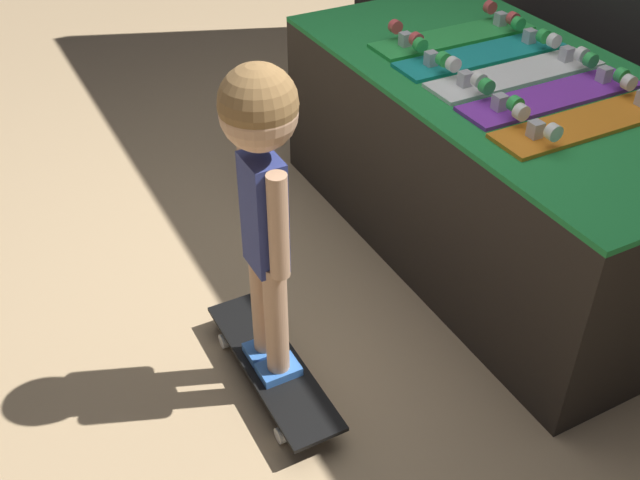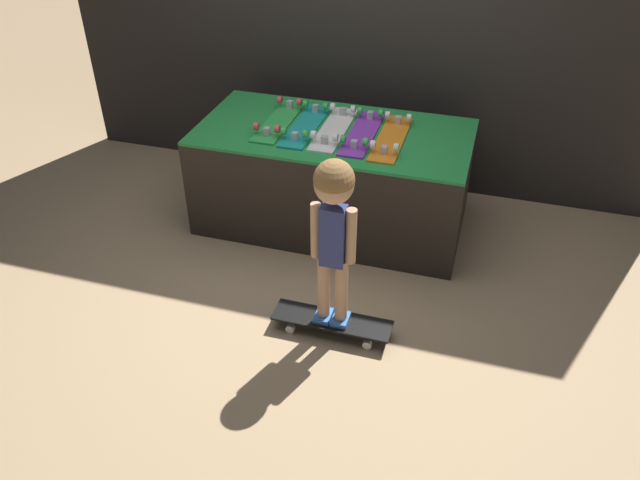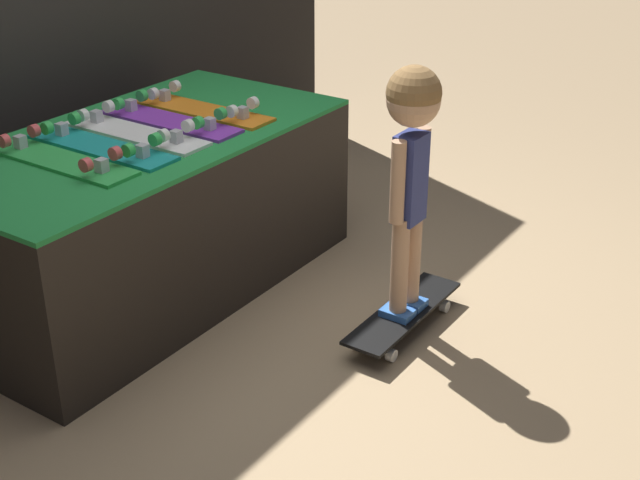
{
  "view_description": "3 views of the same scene",
  "coord_description": "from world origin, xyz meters",
  "px_view_note": "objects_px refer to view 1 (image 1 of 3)",
  "views": [
    {
      "loc": [
        1.91,
        -1.26,
        1.88
      ],
      "look_at": [
        0.13,
        -0.33,
        0.37
      ],
      "focal_mm": 42.0,
      "sensor_mm": 36.0,
      "label": 1
    },
    {
      "loc": [
        1.02,
        -3.2,
        2.56
      ],
      "look_at": [
        0.14,
        -0.25,
        0.38
      ],
      "focal_mm": 35.0,
      "sensor_mm": 36.0,
      "label": 2
    },
    {
      "loc": [
        -2.52,
        -2.11,
        1.98
      ],
      "look_at": [
        0.22,
        -0.25,
        0.36
      ],
      "focal_mm": 50.0,
      "sensor_mm": 36.0,
      "label": 3
    }
  ],
  "objects_px": {
    "skateboard_teal_on_rack": "(481,52)",
    "skateboard_white_on_rack": "(516,72)",
    "skateboard_orange_on_rack": "(590,119)",
    "skateboard_purple_on_rack": "(552,94)",
    "child": "(262,173)",
    "skateboard_green_on_rack": "(454,34)",
    "skateboard_on_floor": "(272,366)"
  },
  "relations": [
    {
      "from": "skateboard_orange_on_rack",
      "to": "skateboard_green_on_rack",
      "type": "bearing_deg",
      "value": 177.15
    },
    {
      "from": "skateboard_on_floor",
      "to": "child",
      "type": "height_order",
      "value": "child"
    },
    {
      "from": "skateboard_purple_on_rack",
      "to": "child",
      "type": "bearing_deg",
      "value": -84.18
    },
    {
      "from": "skateboard_white_on_rack",
      "to": "child",
      "type": "xyz_separation_m",
      "value": [
        0.32,
        -1.15,
        0.07
      ]
    },
    {
      "from": "skateboard_teal_on_rack",
      "to": "skateboard_white_on_rack",
      "type": "distance_m",
      "value": 0.2
    },
    {
      "from": "skateboard_teal_on_rack",
      "to": "skateboard_orange_on_rack",
      "type": "relative_size",
      "value": 1.0
    },
    {
      "from": "skateboard_green_on_rack",
      "to": "skateboard_orange_on_rack",
      "type": "xyz_separation_m",
      "value": [
        0.8,
        -0.04,
        0.0
      ]
    },
    {
      "from": "skateboard_green_on_rack",
      "to": "skateboard_purple_on_rack",
      "type": "bearing_deg",
      "value": -1.9
    },
    {
      "from": "skateboard_teal_on_rack",
      "to": "skateboard_white_on_rack",
      "type": "relative_size",
      "value": 1.0
    },
    {
      "from": "skateboard_green_on_rack",
      "to": "skateboard_orange_on_rack",
      "type": "relative_size",
      "value": 1.0
    },
    {
      "from": "skateboard_purple_on_rack",
      "to": "child",
      "type": "xyz_separation_m",
      "value": [
        0.12,
        -1.14,
        0.07
      ]
    },
    {
      "from": "skateboard_green_on_rack",
      "to": "child",
      "type": "height_order",
      "value": "child"
    },
    {
      "from": "skateboard_on_floor",
      "to": "skateboard_white_on_rack",
      "type": "bearing_deg",
      "value": 105.38
    },
    {
      "from": "skateboard_green_on_rack",
      "to": "skateboard_teal_on_rack",
      "type": "bearing_deg",
      "value": -4.86
    },
    {
      "from": "skateboard_purple_on_rack",
      "to": "skateboard_orange_on_rack",
      "type": "height_order",
      "value": "same"
    },
    {
      "from": "skateboard_teal_on_rack",
      "to": "skateboard_orange_on_rack",
      "type": "height_order",
      "value": "same"
    },
    {
      "from": "skateboard_green_on_rack",
      "to": "skateboard_orange_on_rack",
      "type": "height_order",
      "value": "same"
    },
    {
      "from": "skateboard_green_on_rack",
      "to": "skateboard_orange_on_rack",
      "type": "bearing_deg",
      "value": -2.85
    },
    {
      "from": "skateboard_on_floor",
      "to": "child",
      "type": "xyz_separation_m",
      "value": [
        -0.0,
        -0.0,
        0.74
      ]
    },
    {
      "from": "skateboard_green_on_rack",
      "to": "skateboard_teal_on_rack",
      "type": "height_order",
      "value": "same"
    },
    {
      "from": "skateboard_teal_on_rack",
      "to": "child",
      "type": "distance_m",
      "value": 1.25
    },
    {
      "from": "skateboard_orange_on_rack",
      "to": "skateboard_teal_on_rack",
      "type": "bearing_deg",
      "value": 177.82
    },
    {
      "from": "child",
      "to": "skateboard_white_on_rack",
      "type": "bearing_deg",
      "value": 105.41
    },
    {
      "from": "skateboard_white_on_rack",
      "to": "skateboard_purple_on_rack",
      "type": "xyz_separation_m",
      "value": [
        0.2,
        -0.01,
        0.0
      ]
    },
    {
      "from": "skateboard_white_on_rack",
      "to": "skateboard_purple_on_rack",
      "type": "bearing_deg",
      "value": -2.38
    },
    {
      "from": "skateboard_white_on_rack",
      "to": "skateboard_orange_on_rack",
      "type": "relative_size",
      "value": 1.0
    },
    {
      "from": "skateboard_green_on_rack",
      "to": "skateboard_purple_on_rack",
      "type": "distance_m",
      "value": 0.6
    },
    {
      "from": "skateboard_purple_on_rack",
      "to": "skateboard_on_floor",
      "type": "relative_size",
      "value": 1.01
    },
    {
      "from": "skateboard_green_on_rack",
      "to": "child",
      "type": "distance_m",
      "value": 1.36
    },
    {
      "from": "skateboard_purple_on_rack",
      "to": "skateboard_orange_on_rack",
      "type": "relative_size",
      "value": 1.0
    },
    {
      "from": "child",
      "to": "skateboard_orange_on_rack",
      "type": "bearing_deg",
      "value": 85.78
    },
    {
      "from": "skateboard_teal_on_rack",
      "to": "skateboard_on_floor",
      "type": "relative_size",
      "value": 1.01
    }
  ]
}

